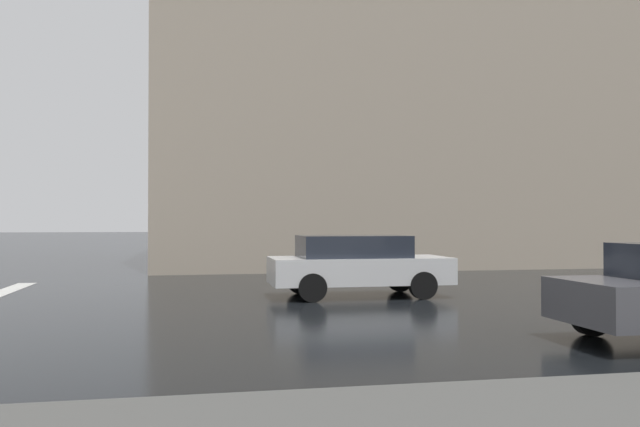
# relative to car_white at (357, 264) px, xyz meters

# --- Properties ---
(haussmann_block_corner) EXTENTS (16.40, 25.24, 23.09)m
(haussmann_block_corner) POSITION_rel_car_white_xyz_m (15.20, -7.47, 10.55)
(haussmann_block_corner) COLOR tan
(haussmann_block_corner) RESTS_ON ground_plane
(car_white) EXTENTS (1.85, 4.10, 1.41)m
(car_white) POSITION_rel_car_white_xyz_m (0.00, 0.00, 0.00)
(car_white) COLOR silver
(car_white) RESTS_ON ground_plane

